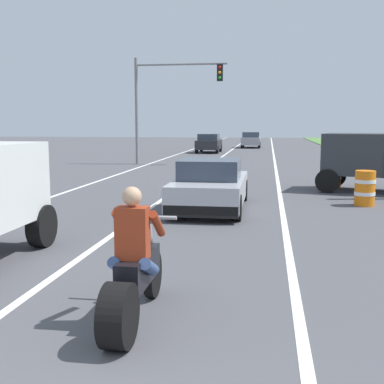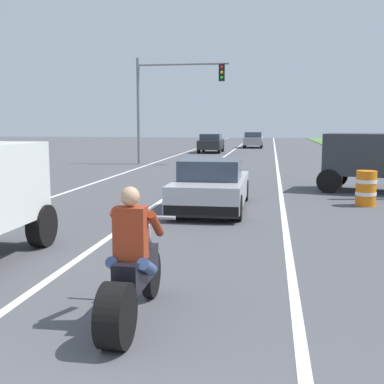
% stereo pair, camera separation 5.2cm
% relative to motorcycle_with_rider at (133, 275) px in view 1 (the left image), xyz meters
% --- Properties ---
extents(lane_stripe_left_solid, '(0.14, 120.00, 0.01)m').
position_rel_motorcycle_with_rider_xyz_m(lane_stripe_left_solid, '(-5.29, 16.89, -0.59)').
color(lane_stripe_left_solid, white).
rests_on(lane_stripe_left_solid, ground).
extents(lane_stripe_right_solid, '(0.14, 120.00, 0.01)m').
position_rel_motorcycle_with_rider_xyz_m(lane_stripe_right_solid, '(1.91, 16.89, -0.59)').
color(lane_stripe_right_solid, white).
rests_on(lane_stripe_right_solid, ground).
extents(lane_stripe_centre_dashed, '(0.14, 120.00, 0.01)m').
position_rel_motorcycle_with_rider_xyz_m(lane_stripe_centre_dashed, '(-1.69, 16.89, -0.59)').
color(lane_stripe_centre_dashed, white).
rests_on(lane_stripe_centre_dashed, ground).
extents(motorcycle_with_rider, '(0.70, 2.21, 1.62)m').
position_rel_motorcycle_with_rider_xyz_m(motorcycle_with_rider, '(0.00, 0.00, 0.00)').
color(motorcycle_with_rider, black).
rests_on(motorcycle_with_rider, ground).
extents(sports_car_silver, '(1.84, 4.30, 1.37)m').
position_rel_motorcycle_with_rider_xyz_m(sports_car_silver, '(-0.03, 7.93, 0.04)').
color(sports_car_silver, '#B7B7BC').
rests_on(sports_car_silver, ground).
extents(traffic_light_mast_near, '(5.27, 0.34, 6.00)m').
position_rel_motorcycle_with_rider_xyz_m(traffic_light_mast_near, '(-4.35, 22.64, 3.45)').
color(traffic_light_mast_near, gray).
rests_on(traffic_light_mast_near, ground).
extents(construction_barrel_nearest, '(0.58, 0.58, 1.00)m').
position_rel_motorcycle_with_rider_xyz_m(construction_barrel_nearest, '(4.23, 9.18, -0.09)').
color(construction_barrel_nearest, orange).
rests_on(construction_barrel_nearest, ground).
extents(construction_barrel_mid, '(0.58, 0.58, 1.00)m').
position_rel_motorcycle_with_rider_xyz_m(construction_barrel_mid, '(3.87, 13.30, -0.09)').
color(construction_barrel_mid, orange).
rests_on(construction_barrel_mid, ground).
extents(distant_car_far_ahead, '(1.80, 4.00, 1.50)m').
position_rel_motorcycle_with_rider_xyz_m(distant_car_far_ahead, '(-3.22, 34.32, 0.18)').
color(distant_car_far_ahead, '#262628').
rests_on(distant_car_far_ahead, ground).
extents(distant_car_further_ahead, '(1.80, 4.00, 1.50)m').
position_rel_motorcycle_with_rider_xyz_m(distant_car_further_ahead, '(-0.17, 42.97, 0.18)').
color(distant_car_further_ahead, '#99999E').
rests_on(distant_car_further_ahead, ground).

